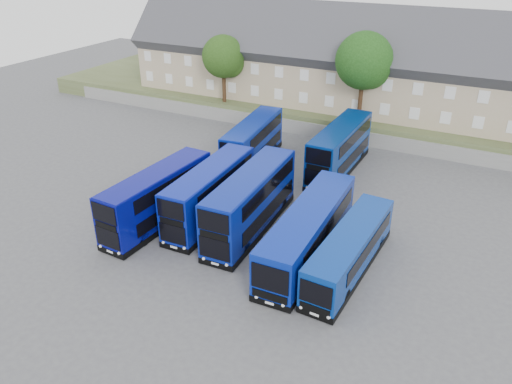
{
  "coord_description": "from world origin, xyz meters",
  "views": [
    {
      "loc": [
        15.07,
        -24.09,
        19.45
      ],
      "look_at": [
        -0.04,
        5.68,
        2.2
      ],
      "focal_mm": 35.0,
      "sensor_mm": 36.0,
      "label": 1
    }
  ],
  "objects_px": {
    "dd_front_mid": "(210,195)",
    "tree_mid": "(366,63)",
    "coach_east_a": "(308,233)",
    "dd_front_left": "(158,199)",
    "tree_west": "(225,58)"
  },
  "relations": [
    {
      "from": "dd_front_mid",
      "to": "tree_mid",
      "type": "height_order",
      "value": "tree_mid"
    },
    {
      "from": "coach_east_a",
      "to": "tree_mid",
      "type": "bearing_deg",
      "value": 96.7
    },
    {
      "from": "coach_east_a",
      "to": "tree_mid",
      "type": "xyz_separation_m",
      "value": [
        -3.18,
        22.76,
        6.38
      ]
    },
    {
      "from": "dd_front_mid",
      "to": "tree_west",
      "type": "distance_m",
      "value": 24.19
    },
    {
      "from": "dd_front_mid",
      "to": "tree_west",
      "type": "relative_size",
      "value": 1.37
    },
    {
      "from": "dd_front_left",
      "to": "tree_west",
      "type": "xyz_separation_m",
      "value": [
        -7.7,
        23.44,
        5.01
      ]
    },
    {
      "from": "dd_front_left",
      "to": "tree_west",
      "type": "distance_m",
      "value": 25.17
    },
    {
      "from": "dd_front_left",
      "to": "coach_east_a",
      "type": "height_order",
      "value": "dd_front_left"
    },
    {
      "from": "tree_west",
      "to": "tree_mid",
      "type": "bearing_deg",
      "value": 1.79
    },
    {
      "from": "dd_front_left",
      "to": "tree_west",
      "type": "bearing_deg",
      "value": 111.56
    },
    {
      "from": "dd_front_mid",
      "to": "tree_mid",
      "type": "bearing_deg",
      "value": 74.54
    },
    {
      "from": "dd_front_mid",
      "to": "tree_mid",
      "type": "distance_m",
      "value": 22.99
    },
    {
      "from": "coach_east_a",
      "to": "tree_mid",
      "type": "height_order",
      "value": "tree_mid"
    },
    {
      "from": "dd_front_left",
      "to": "dd_front_mid",
      "type": "relative_size",
      "value": 1.01
    },
    {
      "from": "dd_front_mid",
      "to": "dd_front_left",
      "type": "bearing_deg",
      "value": -144.16
    }
  ]
}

